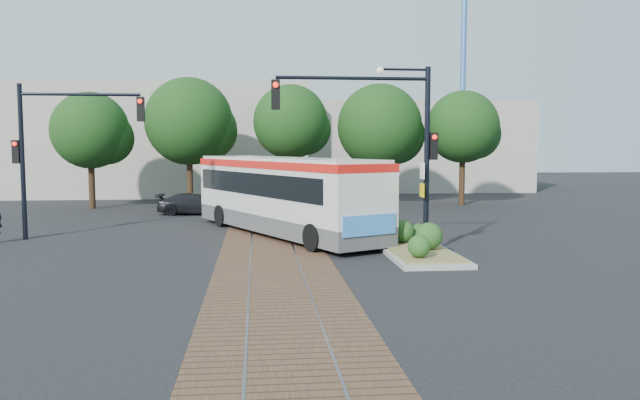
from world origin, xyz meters
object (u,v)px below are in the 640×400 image
(parked_car, at_px, (194,204))
(signal_pole_left, at_px, (52,140))
(traffic_island, at_px, (418,245))
(signal_pole_main, at_px, (390,130))
(city_bus, at_px, (283,192))

(parked_car, bearing_deg, signal_pole_left, 153.91)
(traffic_island, height_order, signal_pole_left, signal_pole_left)
(traffic_island, height_order, signal_pole_main, signal_pole_main)
(traffic_island, height_order, parked_car, traffic_island)
(signal_pole_left, bearing_deg, signal_pole_main, -21.45)
(traffic_island, distance_m, signal_pole_left, 14.50)
(signal_pole_left, bearing_deg, parked_car, 61.40)
(city_bus, height_order, signal_pole_main, signal_pole_main)
(signal_pole_left, xyz_separation_m, parked_car, (4.54, 8.32, -3.31))
(city_bus, bearing_deg, signal_pole_left, 155.82)
(city_bus, xyz_separation_m, signal_pole_left, (-8.90, -0.33, 2.11))
(signal_pole_left, relative_size, parked_car, 1.56)
(signal_pole_main, height_order, parked_car, signal_pole_main)
(traffic_island, relative_size, signal_pole_main, 0.87)
(traffic_island, xyz_separation_m, parked_car, (-8.65, 13.22, 0.23))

